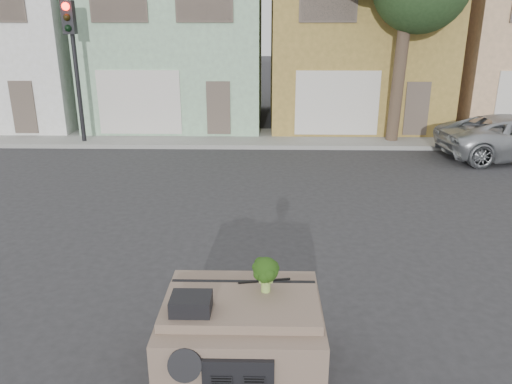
{
  "coord_description": "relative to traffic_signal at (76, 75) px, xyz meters",
  "views": [
    {
      "loc": [
        0.3,
        -8.47,
        4.38
      ],
      "look_at": [
        0.1,
        0.5,
        1.3
      ],
      "focal_mm": 35.0,
      "sensor_mm": 36.0,
      "label": 1
    }
  ],
  "objects": [
    {
      "name": "sidewalk",
      "position": [
        6.5,
        1.0,
        -2.47
      ],
      "size": [
        40.0,
        3.0,
        0.15
      ],
      "primitive_type": "cube",
      "color": "gray",
      "rests_on": "ground"
    },
    {
      "name": "townhouse_tan",
      "position": [
        10.5,
        5.0,
        1.23
      ],
      "size": [
        7.2,
        8.2,
        7.55
      ],
      "primitive_type": "cube",
      "color": "olive",
      "rests_on": "ground"
    },
    {
      "name": "townhouse_white",
      "position": [
        -4.5,
        5.0,
        1.23
      ],
      "size": [
        7.2,
        8.2,
        7.55
      ],
      "primitive_type": "cube",
      "color": "white",
      "rests_on": "ground"
    },
    {
      "name": "car_dashboard",
      "position": [
        6.5,
        -12.5,
        -1.99
      ],
      "size": [
        2.0,
        1.8,
        1.12
      ],
      "primitive_type": "cube",
      "color": "#7A6454",
      "rests_on": "ground"
    },
    {
      "name": "ground_plane",
      "position": [
        6.5,
        -9.5,
        -2.55
      ],
      "size": [
        120.0,
        120.0,
        0.0
      ],
      "primitive_type": "plane",
      "color": "#303033",
      "rests_on": "ground"
    },
    {
      "name": "townhouse_mint",
      "position": [
        3.0,
        5.0,
        1.23
      ],
      "size": [
        7.2,
        8.2,
        7.55
      ],
      "primitive_type": "cube",
      "color": "#96C09B",
      "rests_on": "ground"
    },
    {
      "name": "tree_near",
      "position": [
        11.5,
        0.3,
        1.7
      ],
      "size": [
        4.4,
        4.0,
        8.5
      ],
      "primitive_type": "cube",
      "color": "#233C1D",
      "rests_on": "ground"
    },
    {
      "name": "broccoli",
      "position": [
        6.8,
        -12.37,
        -1.19
      ],
      "size": [
        0.54,
        0.54,
        0.48
      ],
      "primitive_type": "cube",
      "rotation": [
        0.0,
        0.0,
        5.73
      ],
      "color": "#1A350D",
      "rests_on": "car_dashboard"
    },
    {
      "name": "wiper_arm",
      "position": [
        6.78,
        -12.12,
        -1.42
      ],
      "size": [
        0.69,
        0.15,
        0.02
      ],
      "primitive_type": "cube",
      "rotation": [
        0.0,
        0.0,
        0.17
      ],
      "color": "black",
      "rests_on": "car_dashboard"
    },
    {
      "name": "traffic_signal",
      "position": [
        0.0,
        0.0,
        0.0
      ],
      "size": [
        0.4,
        0.4,
        5.1
      ],
      "primitive_type": "cube",
      "color": "black",
      "rests_on": "ground"
    },
    {
      "name": "instrument_hump",
      "position": [
        5.92,
        -12.85,
        -1.33
      ],
      "size": [
        0.48,
        0.38,
        0.2
      ],
      "primitive_type": "cube",
      "color": "black",
      "rests_on": "car_dashboard"
    }
  ]
}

